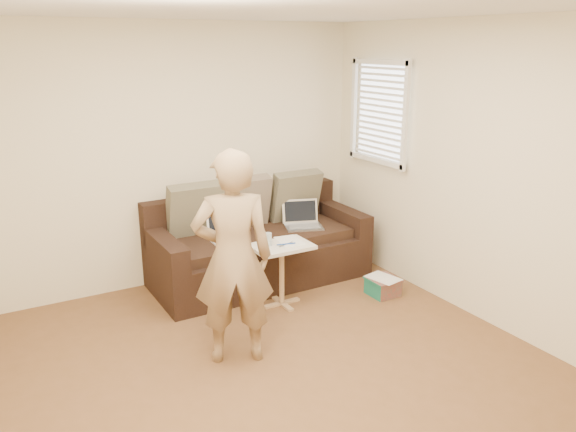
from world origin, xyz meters
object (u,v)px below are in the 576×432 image
object	(u,v)px
striped_box	(383,286)
drinking_glass	(268,239)
laptop_silver	(304,228)
laptop_white	(229,241)
side_table	(282,275)
person	(233,258)
sofa	(260,242)

from	to	relation	value
striped_box	drinking_glass	bearing A→B (deg)	162.15
laptop_silver	striped_box	bearing A→B (deg)	-45.73
laptop_white	striped_box	world-z (taller)	laptop_white
laptop_silver	side_table	xyz separation A→B (m)	(-0.58, -0.54, -0.22)
person	side_table	size ratio (longest dim) A/B	2.79
sofa	striped_box	distance (m)	1.32
laptop_silver	side_table	bearing A→B (deg)	-117.16
laptop_silver	laptop_white	xyz separation A→B (m)	(-0.86, 0.01, 0.00)
sofa	person	xyz separation A→B (m)	(-0.88, -1.28, 0.41)
side_table	sofa	bearing A→B (deg)	81.62
laptop_silver	drinking_glass	xyz separation A→B (m)	(-0.69, -0.50, 0.14)
person	drinking_glass	xyz separation A→B (m)	(0.67, 0.70, -0.18)
striped_box	sofa	bearing A→B (deg)	133.22
person	drinking_glass	bearing A→B (deg)	-113.55
person	sofa	bearing A→B (deg)	-104.33
laptop_silver	person	distance (m)	1.84
person	laptop_silver	bearing A→B (deg)	-118.49
sofa	side_table	world-z (taller)	sofa
laptop_silver	laptop_white	size ratio (longest dim) A/B	1.10
side_table	person	bearing A→B (deg)	-140.13
laptop_white	side_table	world-z (taller)	laptop_white
striped_box	laptop_silver	bearing A→B (deg)	114.82
laptop_silver	person	xyz separation A→B (m)	(-1.36, -1.20, 0.32)
sofa	side_table	size ratio (longest dim) A/B	3.66
drinking_glass	striped_box	distance (m)	1.28
laptop_white	drinking_glass	distance (m)	0.55
laptop_silver	laptop_white	world-z (taller)	same
side_table	striped_box	world-z (taller)	side_table
side_table	striped_box	bearing A→B (deg)	-17.65
sofa	drinking_glass	distance (m)	0.66
drinking_glass	sofa	bearing A→B (deg)	70.03
side_table	laptop_silver	bearing A→B (deg)	43.39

